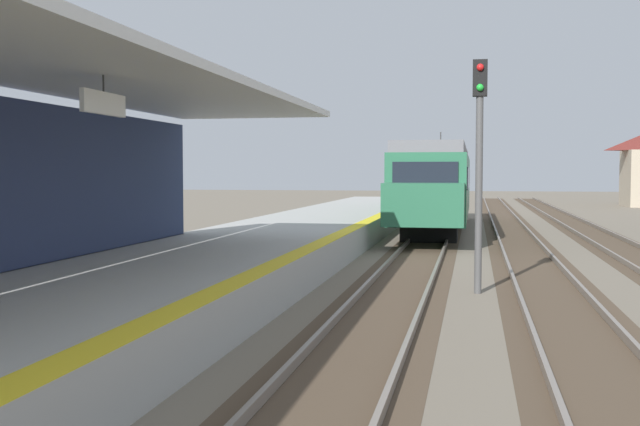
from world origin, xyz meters
The scene contains 5 objects.
station_platform centered at (-2.50, 16.00, 0.45)m, with size 5.00×80.00×0.91m.
track_pair_nearest_platform centered at (1.90, 20.00, 0.05)m, with size 2.34×120.00×0.16m.
track_pair_middle centered at (5.30, 20.00, 0.05)m, with size 2.34×120.00×0.16m.
approaching_train centered at (1.90, 36.19, 2.18)m, with size 2.93×19.60×4.76m.
rail_signal_post centered at (3.71, 17.57, 3.19)m, with size 0.32×0.34×5.20m.
Camera 1 is at (3.60, 0.09, 2.73)m, focal length 43.16 mm.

